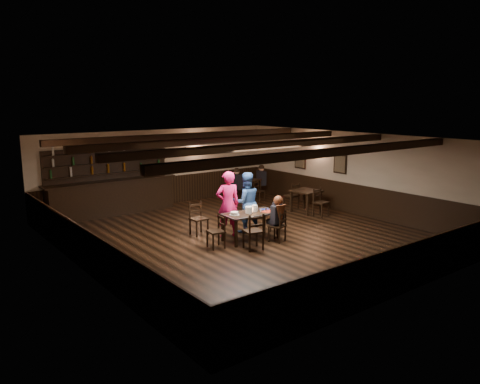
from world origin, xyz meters
TOP-DOWN VIEW (x-y plane):
  - ground at (0.00, 0.00)m, footprint 10.00×10.00m
  - room_shell at (0.01, 0.04)m, footprint 9.02×10.02m
  - dining_table at (-0.09, -0.37)m, footprint 1.55×0.83m
  - chair_near_left at (-0.57, -1.12)m, footprint 0.52×0.51m
  - chair_near_right at (0.40, -0.98)m, footprint 0.51×0.50m
  - chair_end_left at (-1.16, -0.39)m, footprint 0.44×0.45m
  - chair_end_right at (0.91, -0.27)m, footprint 0.39×0.40m
  - chair_far_pushed at (-0.95, 0.97)m, footprint 0.43×0.41m
  - woman_pink at (-0.40, 0.26)m, footprint 0.77×0.62m
  - man_blue at (0.27, 0.31)m, footprint 1.01×0.90m
  - seated_person at (0.37, -0.93)m, footprint 0.34×0.50m
  - cake at (-0.58, -0.30)m, footprint 0.26×0.26m
  - plate_stack_a at (-0.17, -0.37)m, footprint 0.19×0.19m
  - plate_stack_b at (0.08, -0.32)m, footprint 0.15×0.15m
  - tea_light at (-0.05, -0.26)m, footprint 0.05×0.05m
  - salt_shaker at (0.20, -0.44)m, footprint 0.03×0.03m
  - pepper_shaker at (0.33, -0.50)m, footprint 0.04×0.04m
  - drink_glass at (0.18, -0.27)m, footprint 0.07×0.07m
  - menu_red at (0.37, -0.51)m, footprint 0.40×0.36m
  - menu_blue at (0.46, -0.28)m, footprint 0.31×0.26m
  - bar_counter at (-1.91, 4.72)m, footprint 4.37×0.70m
  - back_table_a at (3.36, 0.98)m, footprint 0.94×0.94m
  - back_table_b at (3.23, 3.87)m, footprint 0.87×0.87m
  - bg_patron_left at (2.53, 3.74)m, footprint 0.30×0.42m
  - bg_patron_right at (3.79, 3.82)m, footprint 0.29×0.42m

SIDE VIEW (x-z plane):
  - ground at x=0.00m, z-range 0.00..0.00m
  - chair_end_right at x=0.91m, z-range 0.06..0.83m
  - chair_near_right at x=0.40m, z-range 0.07..0.92m
  - chair_end_left at x=-1.16m, z-range 0.07..0.93m
  - chair_far_pushed at x=-0.95m, z-range 0.08..0.99m
  - chair_near_left at x=-0.57m, z-range 0.08..1.03m
  - back_table_b at x=3.23m, z-range 0.27..1.02m
  - back_table_a at x=3.36m, z-range 0.28..1.03m
  - dining_table at x=-0.09m, z-range 0.29..1.04m
  - bar_counter at x=-1.91m, z-range -0.37..1.83m
  - menu_red at x=0.37m, z-range 0.75..0.76m
  - menu_blue at x=0.46m, z-range 0.75..0.76m
  - tea_light at x=-0.05m, z-range 0.75..0.80m
  - cake at x=-0.58m, z-range 0.75..0.83m
  - salt_shaker at x=0.20m, z-range 0.75..0.83m
  - pepper_shaker at x=0.33m, z-range 0.75..0.85m
  - drink_glass at x=0.18m, z-range 0.75..0.87m
  - seated_person at x=0.37m, z-range 0.42..1.24m
  - plate_stack_b at x=0.08m, z-range 0.75..0.93m
  - plate_stack_a at x=-0.17m, z-range 0.75..0.93m
  - bg_patron_right at x=3.79m, z-range 0.47..1.26m
  - man_blue at x=0.27m, z-range 0.00..1.73m
  - bg_patron_left at x=2.53m, z-range 0.47..1.27m
  - woman_pink at x=-0.40m, z-range 0.00..1.83m
  - room_shell at x=0.01m, z-range 0.39..3.10m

